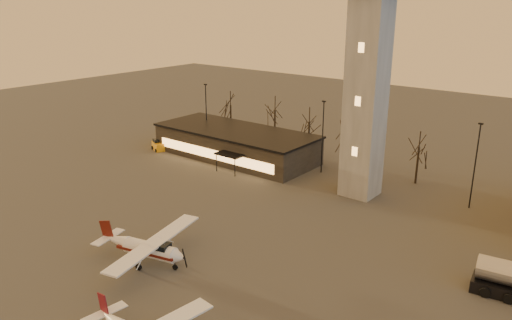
# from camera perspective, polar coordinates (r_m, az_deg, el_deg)

# --- Properties ---
(ground) EXTENTS (220.00, 220.00, 0.00)m
(ground) POSITION_cam_1_polar(r_m,az_deg,el_deg) (41.72, -8.35, -15.95)
(ground) COLOR #403E3B
(ground) RESTS_ON ground
(control_tower) EXTENTS (6.80, 6.80, 32.60)m
(control_tower) POSITION_cam_1_polar(r_m,az_deg,el_deg) (59.48, 12.73, 10.96)
(control_tower) COLOR gray
(control_tower) RESTS_ON ground
(terminal) EXTENTS (25.40, 12.20, 4.30)m
(terminal) POSITION_cam_1_polar(r_m,az_deg,el_deg) (75.95, -2.34, 1.92)
(terminal) COLOR black
(terminal) RESTS_ON ground
(light_poles) EXTENTS (58.50, 12.25, 10.14)m
(light_poles) POSITION_cam_1_polar(r_m,az_deg,el_deg) (62.36, 12.87, 0.99)
(light_poles) COLOR black
(light_poles) RESTS_ON ground
(tree_row) EXTENTS (37.20, 9.20, 8.80)m
(tree_row) POSITION_cam_1_polar(r_m,az_deg,el_deg) (75.78, 5.97, 4.76)
(tree_row) COLOR black
(tree_row) RESTS_ON ground
(cessna_rear) EXTENTS (9.96, 12.44, 3.43)m
(cessna_rear) POSITION_cam_1_polar(r_m,az_deg,el_deg) (47.03, -11.81, -10.30)
(cessna_rear) COLOR white
(cessna_rear) RESTS_ON ground
(service_cart) EXTENTS (3.10, 2.55, 1.74)m
(service_cart) POSITION_cam_1_polar(r_m,az_deg,el_deg) (81.31, -11.08, 1.59)
(service_cart) COLOR #C7800B
(service_cart) RESTS_ON ground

